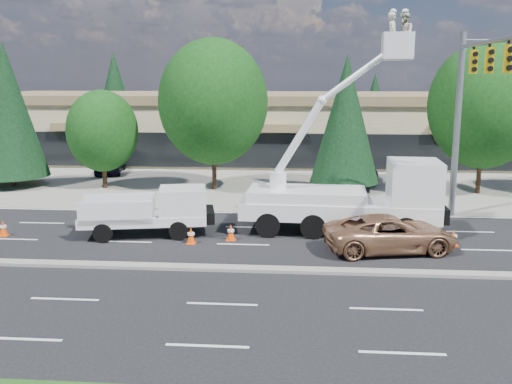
# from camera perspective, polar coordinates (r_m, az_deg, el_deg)

# --- Properties ---
(ground) EXTENTS (140.00, 140.00, 0.00)m
(ground) POSITION_cam_1_polar(r_m,az_deg,el_deg) (20.91, -2.20, -7.80)
(ground) COLOR black
(ground) RESTS_ON ground
(concrete_apron) EXTENTS (140.00, 22.00, 0.01)m
(concrete_apron) POSITION_cam_1_polar(r_m,az_deg,el_deg) (40.26, 1.13, 1.59)
(concrete_apron) COLOR gray
(concrete_apron) RESTS_ON ground
(road_median) EXTENTS (120.00, 0.55, 0.12)m
(road_median) POSITION_cam_1_polar(r_m,az_deg,el_deg) (20.89, -2.20, -7.64)
(road_median) COLOR gray
(road_median) RESTS_ON ground
(strip_mall) EXTENTS (50.40, 15.40, 5.50)m
(strip_mall) POSITION_cam_1_polar(r_m,az_deg,el_deg) (49.79, 1.84, 6.76)
(strip_mall) COLOR tan
(strip_mall) RESTS_ON ground
(tree_front_b) EXTENTS (4.59, 4.59, 9.04)m
(tree_front_b) POSITION_cam_1_polar(r_m,az_deg,el_deg) (39.22, -23.58, 7.52)
(tree_front_b) COLOR #332114
(tree_front_b) RESTS_ON ground
(tree_front_c) EXTENTS (4.42, 4.42, 6.13)m
(tree_front_c) POSITION_cam_1_polar(r_m,az_deg,el_deg) (36.89, -15.12, 5.91)
(tree_front_c) COLOR #332114
(tree_front_c) RESTS_ON ground
(tree_front_d) EXTENTS (6.65, 6.65, 9.22)m
(tree_front_d) POSITION_cam_1_polar(r_m,az_deg,el_deg) (35.04, -4.30, 8.97)
(tree_front_d) COLOR #332114
(tree_front_d) RESTS_ON ground
(tree_front_e) EXTENTS (4.16, 4.16, 8.21)m
(tree_front_e) POSITION_cam_1_polar(r_m,az_deg,el_deg) (34.79, 8.97, 7.20)
(tree_front_e) COLOR #332114
(tree_front_e) RESTS_ON ground
(tree_front_f) EXTENTS (6.46, 6.46, 8.96)m
(tree_front_f) POSITION_cam_1_polar(r_m,az_deg,el_deg) (36.24, 21.85, 8.03)
(tree_front_f) COLOR #332114
(tree_front_f) RESTS_ON ground
(tree_back_a) EXTENTS (4.85, 4.85, 9.55)m
(tree_back_a) POSITION_cam_1_polar(r_m,az_deg,el_deg) (64.90, -13.93, 9.55)
(tree_back_a) COLOR #332114
(tree_back_a) RESTS_ON ground
(tree_back_b) EXTENTS (5.18, 5.18, 10.22)m
(tree_back_b) POSITION_cam_1_polar(r_m,az_deg,el_deg) (61.94, -1.36, 10.13)
(tree_back_b) COLOR #332114
(tree_back_b) RESTS_ON ground
(tree_back_c) EXTENTS (3.71, 3.71, 7.31)m
(tree_back_c) POSITION_cam_1_polar(r_m,az_deg,el_deg) (62.14, 11.74, 8.46)
(tree_back_c) COLOR #332114
(tree_back_c) RESTS_ON ground
(tree_back_d) EXTENTS (4.88, 4.88, 9.63)m
(tree_back_d) POSITION_cam_1_polar(r_m,az_deg,el_deg) (64.68, 22.53, 9.05)
(tree_back_d) COLOR #332114
(tree_back_d) RESTS_ON ground
(signal_mast) EXTENTS (2.76, 10.16, 9.00)m
(signal_mast) POSITION_cam_1_polar(r_m,az_deg,el_deg) (27.74, 20.87, 8.99)
(signal_mast) COLOR gray
(signal_mast) RESTS_ON ground
(utility_pickup) EXTENTS (5.75, 3.02, 2.10)m
(utility_pickup) POSITION_cam_1_polar(r_m,az_deg,el_deg) (25.57, -10.27, -2.37)
(utility_pickup) COLOR white
(utility_pickup) RESTS_ON ground
(bucket_truck) EXTENTS (8.80, 3.13, 9.65)m
(bucket_truck) POSITION_cam_1_polar(r_m,az_deg,el_deg) (25.65, 9.96, 0.32)
(bucket_truck) COLOR white
(bucket_truck) RESTS_ON ground
(traffic_cone_a) EXTENTS (0.40, 0.40, 0.70)m
(traffic_cone_a) POSITION_cam_1_polar(r_m,az_deg,el_deg) (27.51, -23.96, -3.34)
(traffic_cone_a) COLOR #F44807
(traffic_cone_a) RESTS_ON ground
(traffic_cone_b) EXTENTS (0.40, 0.40, 0.70)m
(traffic_cone_b) POSITION_cam_1_polar(r_m,az_deg,el_deg) (24.15, -6.52, -4.37)
(traffic_cone_b) COLOR #F44807
(traffic_cone_b) RESTS_ON ground
(traffic_cone_c) EXTENTS (0.40, 0.40, 0.70)m
(traffic_cone_c) POSITION_cam_1_polar(r_m,az_deg,el_deg) (24.52, -2.53, -4.06)
(traffic_cone_c) COLOR #F44807
(traffic_cone_c) RESTS_ON ground
(traffic_cone_d) EXTENTS (0.40, 0.40, 0.70)m
(traffic_cone_d) POSITION_cam_1_polar(r_m,az_deg,el_deg) (25.05, 19.14, -4.36)
(traffic_cone_d) COLOR #F44807
(traffic_cone_d) RESTS_ON ground
(minivan) EXTENTS (5.63, 3.41, 1.46)m
(minivan) POSITION_cam_1_polar(r_m,az_deg,el_deg) (23.51, 13.30, -4.05)
(minivan) COLOR #A97652
(minivan) RESTS_ON ground
(parked_car_west) EXTENTS (2.54, 4.72, 1.53)m
(parked_car_west) POSITION_cam_1_polar(r_m,az_deg,el_deg) (42.82, -14.38, 2.85)
(parked_car_west) COLOR black
(parked_car_west) RESTS_ON ground
(parked_car_east) EXTENTS (2.15, 5.01, 1.61)m
(parked_car_east) POSITION_cam_1_polar(r_m,az_deg,el_deg) (38.86, 10.18, 2.25)
(parked_car_east) COLOR black
(parked_car_east) RESTS_ON ground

